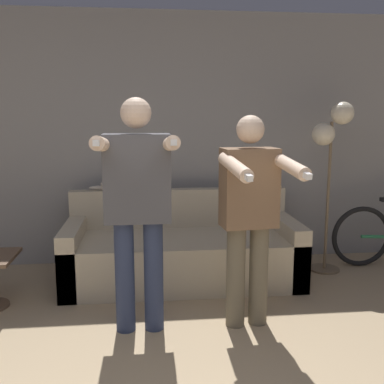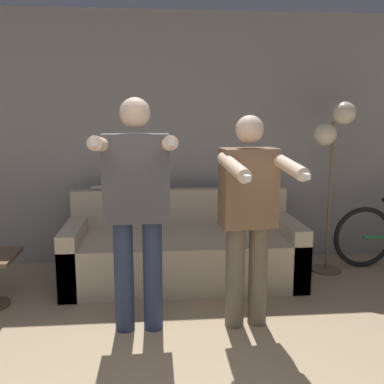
{
  "view_description": "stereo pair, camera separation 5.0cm",
  "coord_description": "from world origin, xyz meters",
  "px_view_note": "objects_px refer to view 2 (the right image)",
  "views": [
    {
      "loc": [
        0.01,
        -1.68,
        1.57
      ],
      "look_at": [
        0.4,
        1.91,
        0.94
      ],
      "focal_mm": 42.0,
      "sensor_mm": 36.0,
      "label": 1
    },
    {
      "loc": [
        0.06,
        -1.69,
        1.57
      ],
      "look_at": [
        0.4,
        1.91,
        0.94
      ],
      "focal_mm": 42.0,
      "sensor_mm": 36.0,
      "label": 2
    }
  ],
  "objects_px": {
    "cat": "(123,183)",
    "floor_lamp": "(334,139)",
    "couch": "(183,252)",
    "person_right": "(249,210)",
    "person_left": "(137,199)"
  },
  "relations": [
    {
      "from": "cat",
      "to": "floor_lamp",
      "type": "xyz_separation_m",
      "value": [
        2.04,
        -0.25,
        0.44
      ]
    },
    {
      "from": "couch",
      "to": "person_right",
      "type": "distance_m",
      "value": 1.25
    },
    {
      "from": "couch",
      "to": "person_left",
      "type": "height_order",
      "value": "person_left"
    },
    {
      "from": "cat",
      "to": "floor_lamp",
      "type": "relative_size",
      "value": 0.32
    },
    {
      "from": "couch",
      "to": "person_right",
      "type": "bearing_deg",
      "value": -68.05
    },
    {
      "from": "couch",
      "to": "cat",
      "type": "height_order",
      "value": "cat"
    },
    {
      "from": "person_right",
      "to": "person_left",
      "type": "bearing_deg",
      "value": 173.89
    },
    {
      "from": "person_left",
      "to": "person_right",
      "type": "height_order",
      "value": "person_left"
    },
    {
      "from": "couch",
      "to": "person_right",
      "type": "height_order",
      "value": "person_right"
    },
    {
      "from": "person_right",
      "to": "couch",
      "type": "bearing_deg",
      "value": 106.07
    },
    {
      "from": "cat",
      "to": "person_right",
      "type": "bearing_deg",
      "value": -54.36
    },
    {
      "from": "person_right",
      "to": "floor_lamp",
      "type": "bearing_deg",
      "value": 40.13
    },
    {
      "from": "couch",
      "to": "person_left",
      "type": "bearing_deg",
      "value": -111.6
    },
    {
      "from": "cat",
      "to": "floor_lamp",
      "type": "bearing_deg",
      "value": -7.08
    },
    {
      "from": "person_left",
      "to": "person_right",
      "type": "xyz_separation_m",
      "value": [
        0.8,
        -0.0,
        -0.09
      ]
    }
  ]
}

